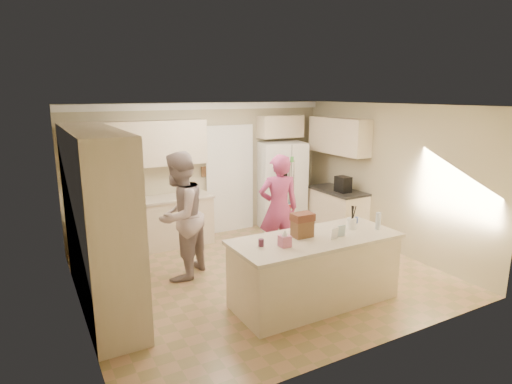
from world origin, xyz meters
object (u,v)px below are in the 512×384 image
utensil_crock (352,223)px  teen_boy (180,216)px  refrigerator (282,186)px  tissue_box (285,241)px  teen_girl (279,209)px  island_base (315,271)px  coffee_maker (343,184)px  dollhouse_body (302,229)px

utensil_crock → teen_boy: teen_boy is taller
refrigerator → tissue_box: bearing=-108.3°
refrigerator → teen_boy: 3.01m
tissue_box → teen_girl: (0.90, 1.59, -0.09)m
teen_boy → tissue_box: bearing=71.3°
refrigerator → tissue_box: (-1.93, -3.13, 0.10)m
island_base → tissue_box: bearing=-169.7°
utensil_crock → teen_girl: size_ratio=0.08×
refrigerator → utensil_crock: (-0.73, -2.98, 0.10)m
refrigerator → teen_boy: teen_boy is taller
tissue_box → teen_boy: 1.91m
teen_boy → coffee_maker: bearing=142.4°
coffee_maker → utensil_crock: 2.32m
refrigerator → utensil_crock: size_ratio=12.00×
island_base → teen_girl: size_ratio=1.21×
utensil_crock → teen_boy: size_ratio=0.08×
refrigerator → coffee_maker: 1.33m
coffee_maker → island_base: 2.87m
coffee_maker → island_base: (-2.05, -1.90, -0.63)m
tissue_box → refrigerator: bearing=58.4°
teen_boy → dollhouse_body: bearing=84.7°
utensil_crock → teen_boy: 2.52m
refrigerator → island_base: bearing=-101.2°
coffee_maker → tissue_box: coffee_maker is taller
island_base → dollhouse_body: size_ratio=8.46×
utensil_crock → refrigerator: bearing=76.3°
tissue_box → teen_boy: bearing=113.1°
island_base → teen_boy: 2.17m
island_base → dollhouse_body: dollhouse_body is taller
utensil_crock → teen_boy: (-1.95, 1.60, -0.03)m
refrigerator → island_base: (-1.38, -3.03, -0.46)m
coffee_maker → tissue_box: size_ratio=2.14×
coffee_maker → island_base: bearing=-137.2°
utensil_crock → coffee_maker: bearing=52.9°
tissue_box → coffee_maker: bearing=37.6°
island_base → teen_girl: bearing=76.8°
coffee_maker → island_base: coffee_maker is taller
dollhouse_body → refrigerator: bearing=62.5°
utensil_crock → dollhouse_body: size_ratio=0.58×
island_base → dollhouse_body: (-0.15, 0.10, 0.60)m
coffee_maker → teen_girl: bearing=-166.5°
utensil_crock → tissue_box: 1.21m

